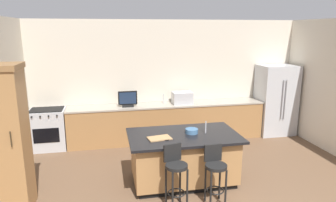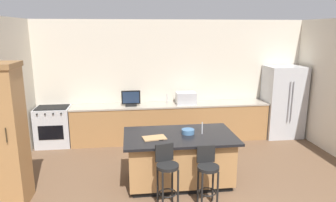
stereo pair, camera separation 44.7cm
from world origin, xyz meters
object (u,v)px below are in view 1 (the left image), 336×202
object	(u,v)px
tv_monitor	(128,100)
cutting_board	(159,138)
microwave	(182,98)
kitchen_island	(183,158)
cell_phone	(167,139)
cabinet_tower	(3,138)
bar_stool_left	(176,171)
bar_stool_right	(215,170)
range_oven	(48,129)
refrigerator	(276,100)
fruit_bowl	(192,131)

from	to	relation	value
tv_monitor	cutting_board	xyz separation A→B (m)	(0.37, -2.24, -0.19)
microwave	tv_monitor	distance (m)	1.34
kitchen_island	cell_phone	bearing A→B (deg)	-151.73
cabinet_tower	cutting_board	distance (m)	2.39
bar_stool_left	bar_stool_right	world-z (taller)	bar_stool_left
microwave	tv_monitor	size ratio (longest dim) A/B	1.08
cabinet_tower	tv_monitor	distance (m)	3.16
range_oven	cabinet_tower	world-z (taller)	cabinet_tower
cell_phone	tv_monitor	bearing A→B (deg)	122.46
refrigerator	tv_monitor	size ratio (longest dim) A/B	4.09
kitchen_island	fruit_bowl	distance (m)	0.51
bar_stool_right	fruit_bowl	xyz separation A→B (m)	(-0.15, 0.84, 0.37)
tv_monitor	bar_stool_right	size ratio (longest dim) A/B	0.47
refrigerator	bar_stool_left	bearing A→B (deg)	-139.10
cabinet_tower	refrigerator	bearing A→B (deg)	22.76
kitchen_island	bar_stool_right	distance (m)	0.86
refrigerator	microwave	distance (m)	2.52
tv_monitor	bar_stool_left	world-z (taller)	tv_monitor
range_oven	microwave	distance (m)	3.23
kitchen_island	microwave	bearing A→B (deg)	76.64
range_oven	cell_phone	distance (m)	3.34
bar_stool_left	cell_phone	xyz separation A→B (m)	(-0.01, 0.60, 0.30)
kitchen_island	bar_stool_right	bearing A→B (deg)	-68.64
tv_monitor	cutting_board	distance (m)	2.28
range_oven	cutting_board	xyz separation A→B (m)	(2.21, -2.29, 0.44)
refrigerator	microwave	xyz separation A→B (m)	(-2.52, 0.04, 0.16)
kitchen_island	cutting_board	world-z (taller)	cutting_board
cabinet_tower	kitchen_island	bearing A→B (deg)	6.64
kitchen_island	range_oven	size ratio (longest dim) A/B	2.07
bar_stool_left	refrigerator	bearing A→B (deg)	28.17
refrigerator	kitchen_island	bearing A→B (deg)	-144.95
range_oven	cabinet_tower	distance (m)	2.60
microwave	bar_stool_left	bearing A→B (deg)	-105.87
range_oven	fruit_bowl	distance (m)	3.56
refrigerator	cell_phone	distance (m)	4.08
bar_stool_left	fruit_bowl	world-z (taller)	bar_stool_left
tv_monitor	cutting_board	size ratio (longest dim) A/B	1.15
range_oven	bar_stool_left	size ratio (longest dim) A/B	0.94
kitchen_island	range_oven	distance (m)	3.43
kitchen_island	cutting_board	xyz separation A→B (m)	(-0.46, -0.12, 0.45)
cell_phone	cabinet_tower	bearing A→B (deg)	-156.22
refrigerator	fruit_bowl	xyz separation A→B (m)	(-2.87, -2.08, 0.03)
fruit_bowl	cell_phone	distance (m)	0.54
range_oven	cabinet_tower	size ratio (longest dim) A/B	0.42
fruit_bowl	range_oven	bearing A→B (deg)	143.02
cabinet_tower	fruit_bowl	bearing A→B (deg)	7.17
tv_monitor	bar_stool_right	bearing A→B (deg)	-68.71
microwave	fruit_bowl	xyz separation A→B (m)	(-0.36, -2.12, -0.13)
kitchen_island	microwave	xyz separation A→B (m)	(0.52, 2.17, 0.61)
fruit_bowl	microwave	bearing A→B (deg)	80.45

